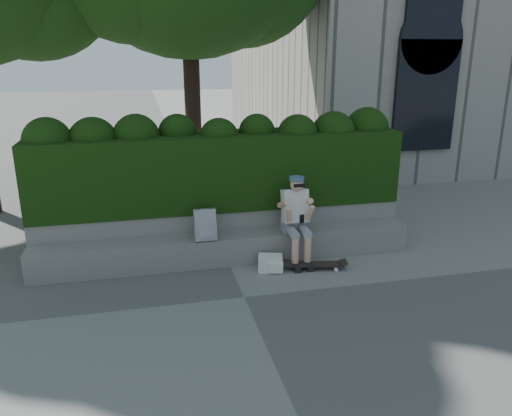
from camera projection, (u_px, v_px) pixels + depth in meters
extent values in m
plane|color=slate|center=(244.00, 297.00, 6.83)|extent=(80.00, 80.00, 0.00)
cube|color=gray|center=(228.00, 249.00, 7.93)|extent=(6.00, 0.45, 0.45)
cube|color=gray|center=(223.00, 230.00, 8.32)|extent=(6.00, 0.50, 0.75)
cube|color=black|center=(219.00, 170.00, 8.24)|extent=(6.00, 1.00, 1.20)
cylinder|color=black|center=(193.00, 120.00, 11.42)|extent=(0.36, 0.36, 3.44)
cube|color=gray|center=(293.00, 225.00, 8.01)|extent=(0.36, 0.26, 0.22)
cube|color=silver|center=(295.00, 206.00, 7.84)|extent=(0.40, 0.32, 0.55)
sphere|color=tan|center=(297.00, 185.00, 7.67)|extent=(0.21, 0.21, 0.21)
cylinder|color=#415978|center=(297.00, 179.00, 7.66)|extent=(0.23, 0.23, 0.06)
cube|color=black|center=(302.00, 219.00, 7.55)|extent=(0.07, 0.02, 0.13)
cylinder|color=tan|center=(295.00, 254.00, 7.67)|extent=(0.11, 0.11, 0.47)
cylinder|color=tan|center=(307.00, 253.00, 7.72)|extent=(0.11, 0.11, 0.47)
cube|color=black|center=(296.00, 267.00, 7.68)|extent=(0.10, 0.26, 0.10)
cube|color=black|center=(308.00, 266.00, 7.72)|extent=(0.10, 0.26, 0.10)
cube|color=black|center=(316.00, 264.00, 7.70)|extent=(0.89, 0.39, 0.02)
cylinder|color=silver|center=(297.00, 270.00, 7.62)|extent=(0.07, 0.04, 0.06)
cylinder|color=silver|center=(296.00, 265.00, 7.80)|extent=(0.07, 0.04, 0.06)
cylinder|color=silver|center=(336.00, 269.00, 7.64)|extent=(0.07, 0.04, 0.06)
cylinder|color=silver|center=(334.00, 265.00, 7.81)|extent=(0.07, 0.04, 0.06)
cube|color=silver|center=(205.00, 225.00, 7.62)|extent=(0.33, 0.18, 0.48)
cube|color=silver|center=(270.00, 263.00, 7.65)|extent=(0.42, 0.34, 0.24)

